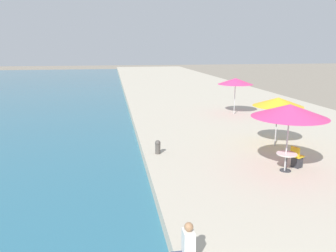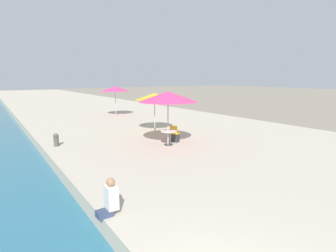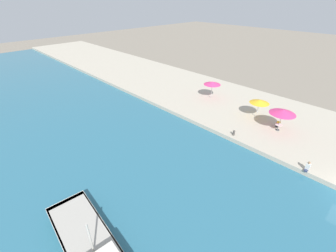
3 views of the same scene
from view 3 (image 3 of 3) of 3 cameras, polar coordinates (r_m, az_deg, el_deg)
quay_promenade at (r=47.18m, az=-5.80°, el=12.71°), size 16.00×90.00×0.53m
cafe_umbrella_pink at (r=28.65m, az=27.15°, el=3.25°), size 2.91×2.91×2.73m
cafe_umbrella_white at (r=30.91m, az=22.25°, el=5.79°), size 2.44×2.44×2.46m
cafe_umbrella_striped at (r=35.06m, az=11.19°, el=10.65°), size 2.55×2.55×2.66m
cafe_table at (r=29.54m, az=26.24°, el=-0.03°), size 0.80×0.80×0.74m
cafe_chair_left at (r=30.28m, az=26.10°, el=0.28°), size 0.56×0.54×0.91m
person_at_quay at (r=24.36m, az=31.95°, el=-8.75°), size 0.52×0.36×0.96m
mooring_bollard at (r=26.70m, az=16.40°, el=-1.62°), size 0.26×0.26×0.65m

